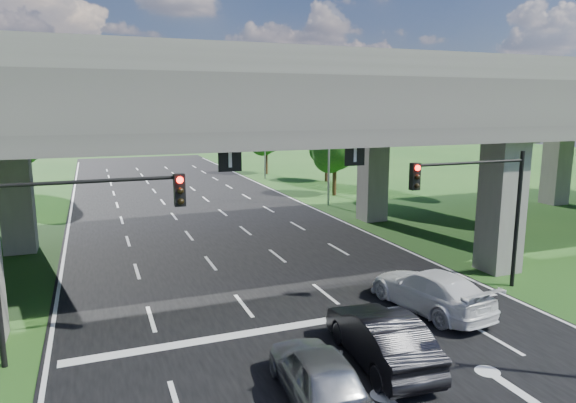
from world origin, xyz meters
TOP-DOWN VIEW (x-y plane):
  - ground at (0.00, 0.00)m, footprint 160.00×160.00m
  - road at (0.00, 10.00)m, footprint 18.00×120.00m
  - overpass at (0.00, 12.00)m, footprint 80.00×15.00m
  - signal_right at (7.82, 3.94)m, footprint 5.76×0.54m
  - signal_left at (-7.82, 3.94)m, footprint 5.76×0.54m
  - streetlight_far at (10.10, 24.00)m, footprint 3.38×0.25m
  - streetlight_beyond at (10.10, 40.00)m, footprint 3.38×0.25m
  - tree_left_far at (-12.95, 42.00)m, footprint 4.80×4.80m
  - tree_right_near at (13.05, 28.00)m, footprint 4.20×4.20m
  - tree_right_mid at (16.05, 36.00)m, footprint 3.91×3.90m
  - tree_right_far at (12.05, 44.00)m, footprint 4.50×4.50m
  - car_silver at (-1.80, -1.17)m, footprint 2.20×4.70m
  - car_dark at (0.87, 0.06)m, footprint 2.20×5.18m
  - car_white at (4.86, 3.00)m, footprint 2.92×5.69m

SIDE VIEW (x-z plane):
  - ground at x=0.00m, z-range 0.00..0.00m
  - road at x=0.00m, z-range 0.00..0.03m
  - car_silver at x=-1.80m, z-range 0.03..1.59m
  - car_white at x=4.86m, z-range 0.03..1.61m
  - car_dark at x=0.87m, z-range 0.03..1.69m
  - tree_right_mid at x=16.05m, z-range 0.79..7.55m
  - signal_right at x=7.82m, z-range 1.19..7.19m
  - signal_left at x=-7.82m, z-range 1.19..7.19m
  - tree_right_near at x=13.05m, z-range 0.86..8.14m
  - tree_right_far at x=12.05m, z-range 0.92..8.72m
  - tree_left_far at x=-12.95m, z-range 0.98..9.30m
  - streetlight_far at x=10.10m, z-range 0.85..10.85m
  - streetlight_beyond at x=10.10m, z-range 0.85..10.85m
  - overpass at x=0.00m, z-range 2.92..12.92m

